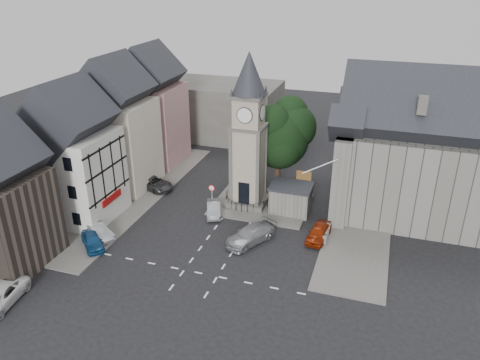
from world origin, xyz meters
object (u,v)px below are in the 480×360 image
(car_east_red, at_px, (319,232))
(clock_tower, at_px, (249,132))
(pedestrian, at_px, (345,218))
(car_west_blue, at_px, (92,241))
(stone_shelter, at_px, (291,198))

(car_east_red, bearing_deg, clock_tower, 156.97)
(pedestrian, bearing_deg, clock_tower, -13.97)
(car_west_blue, distance_m, pedestrian, 24.23)
(stone_shelter, distance_m, car_west_blue, 20.02)
(stone_shelter, xyz_separation_m, pedestrian, (5.74, -1.14, -0.65))
(stone_shelter, bearing_deg, pedestrian, -11.26)
(stone_shelter, relative_size, car_east_red, 1.03)
(clock_tower, distance_m, car_west_blue, 18.44)
(car_east_red, relative_size, pedestrian, 2.34)
(car_east_red, bearing_deg, stone_shelter, 136.82)
(stone_shelter, height_order, car_east_red, stone_shelter)
(stone_shelter, bearing_deg, car_east_red, -50.57)
(clock_tower, xyz_separation_m, pedestrian, (10.54, -1.64, -7.22))
(clock_tower, bearing_deg, pedestrian, -8.81)
(clock_tower, bearing_deg, stone_shelter, -5.84)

